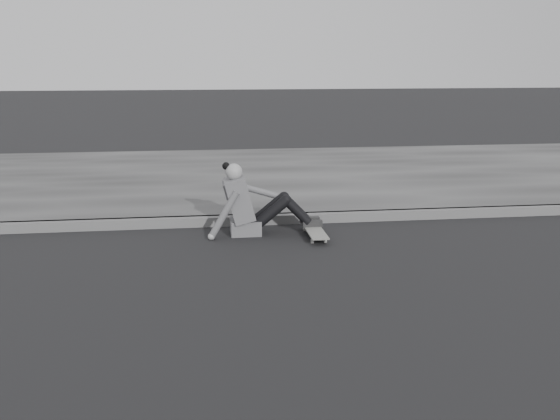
{
  "coord_description": "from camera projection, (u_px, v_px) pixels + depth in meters",
  "views": [
    {
      "loc": [
        -0.72,
        -5.1,
        2.04
      ],
      "look_at": [
        0.12,
        1.24,
        0.5
      ],
      "focal_mm": 40.0,
      "sensor_mm": 36.0,
      "label": 1
    }
  ],
  "objects": [
    {
      "name": "seated_woman",
      "position": [
        251.0,
        205.0,
        7.45
      ],
      "size": [
        1.38,
        0.46,
        0.88
      ],
      "color": "#545457",
      "rests_on": "ground"
    },
    {
      "name": "skateboard",
      "position": [
        315.0,
        231.0,
        7.38
      ],
      "size": [
        0.2,
        0.78,
        0.09
      ],
      "color": "gray",
      "rests_on": "ground"
    },
    {
      "name": "curb",
      "position": [
        257.0,
        219.0,
        7.96
      ],
      "size": [
        24.0,
        0.16,
        0.12
      ],
      "primitive_type": "cube",
      "color": "#545454",
      "rests_on": "ground"
    },
    {
      "name": "sidewalk",
      "position": [
        241.0,
        177.0,
        10.87
      ],
      "size": [
        24.0,
        6.0,
        0.12
      ],
      "primitive_type": "cube",
      "color": "#393939",
      "rests_on": "ground"
    },
    {
      "name": "ground",
      "position": [
        285.0,
        298.0,
        5.49
      ],
      "size": [
        80.0,
        80.0,
        0.0
      ],
      "primitive_type": "plane",
      "color": "black",
      "rests_on": "ground"
    }
  ]
}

